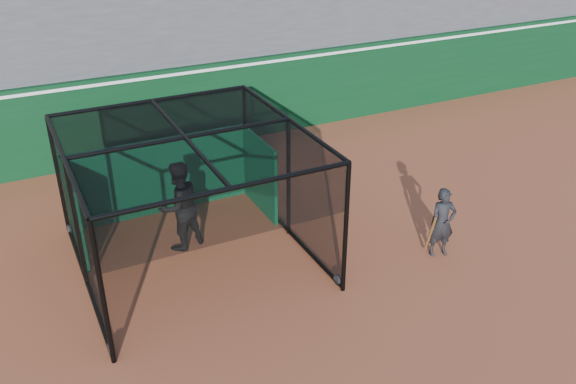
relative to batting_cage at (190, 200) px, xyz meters
name	(u,v)px	position (x,y,z in m)	size (l,w,h in m)	color
ground	(280,313)	(0.83, -2.57, -1.41)	(120.00, 120.00, 0.00)	#994C2C
outfield_wall	(153,111)	(0.83, 5.93, -0.12)	(50.00, 0.50, 2.50)	#093216
batting_cage	(190,200)	(0.00, 0.00, 0.00)	(4.65, 4.98, 2.82)	black
batter	(179,206)	(-0.09, 0.54, -0.38)	(0.99, 0.77, 2.05)	black
on_deck_player	(442,223)	(4.84, -2.26, -0.62)	(0.65, 0.51, 1.58)	black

